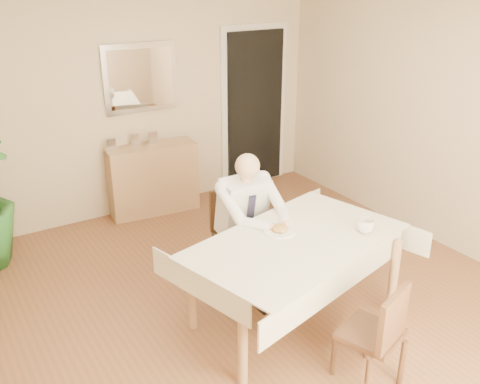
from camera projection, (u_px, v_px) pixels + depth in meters
room at (265, 164)px, 4.03m from camera, size 5.00×5.02×2.60m
doorway at (254, 109)px, 6.83m from camera, size 0.96×0.07×2.10m
mirror at (141, 78)px, 5.88m from camera, size 0.86×0.04×0.76m
dining_table at (296, 249)px, 4.11m from camera, size 1.95×1.42×0.75m
chair_far at (236, 229)px, 4.87m from camera, size 0.43×0.44×0.84m
chair_near at (379, 332)px, 3.53m from camera, size 0.48×0.49×0.80m
seated_man at (253, 219)px, 4.56m from camera, size 0.48×0.72×1.24m
plate at (280, 231)px, 4.20m from camera, size 0.26×0.26×0.02m
food at (280, 228)px, 4.19m from camera, size 0.14×0.14×0.06m
knife at (288, 231)px, 4.17m from camera, size 0.01×0.13×0.01m
fork at (280, 233)px, 4.13m from camera, size 0.01×0.13×0.01m
coffee_mug at (365, 226)px, 4.18m from camera, size 0.17×0.17×0.11m
sideboard at (153, 179)px, 6.21m from camera, size 1.05×0.45×0.81m
photo_frame_left at (111, 145)px, 5.84m from camera, size 0.10×0.02×0.14m
photo_frame_center at (135, 140)px, 6.01m from camera, size 0.10×0.02×0.14m
photo_frame_right at (153, 138)px, 6.09m from camera, size 0.10×0.02×0.14m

